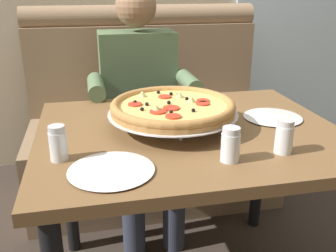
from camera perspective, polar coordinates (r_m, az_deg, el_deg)
The scene contains 9 objects.
booth_bench at distance 2.37m, azimuth -2.70°, elevation -0.51°, with size 1.45×0.78×1.13m.
dining_table at distance 1.45m, azimuth 3.20°, elevation -4.03°, with size 1.11×0.89×0.75m.
diner_main at distance 2.01m, azimuth -4.15°, elevation 4.88°, with size 0.54×0.64×1.27m.
pizza at distance 1.40m, azimuth 0.72°, elevation 2.80°, with size 0.48×0.48×0.11m.
shaker_oregano at distance 1.20m, azimuth -16.16°, elevation -2.84°, with size 0.05×0.05×0.11m.
shaker_pepper_flakes at distance 1.26m, azimuth 17.02°, elevation -1.87°, with size 0.06×0.06×0.11m.
shaker_parmesan at distance 1.16m, azimuth 9.35°, elevation -3.11°, with size 0.06×0.06×0.11m.
plate_near_left at distance 1.57m, azimuth 15.45°, elevation 1.50°, with size 0.23×0.23×0.02m.
plate_near_right at distance 1.11m, azimuth -8.53°, elevation -6.31°, with size 0.25×0.25×0.02m.
Camera 1 is at (-0.35, -1.27, 1.26)m, focal length 40.59 mm.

